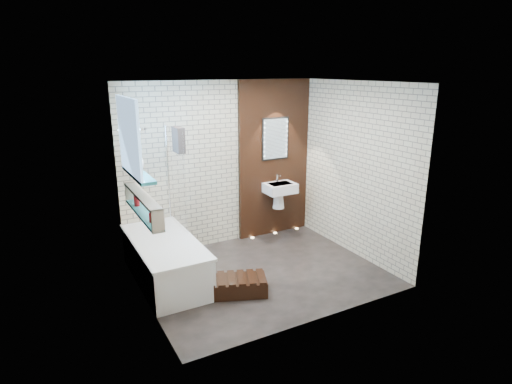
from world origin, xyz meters
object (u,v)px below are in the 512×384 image
washbasin (280,191)px  walnut_step (231,286)px  bath_screen (176,178)px  led_mirror (275,139)px  bathtub (165,260)px

washbasin → walnut_step: washbasin is taller
bath_screen → washbasin: (1.82, 0.18, -0.49)m
bath_screen → washbasin: bath_screen is taller
bath_screen → walnut_step: bearing=-77.2°
washbasin → bath_screen: bearing=-174.2°
bath_screen → washbasin: 1.89m
washbasin → led_mirror: led_mirror is taller
bath_screen → washbasin: bearing=5.8°
bathtub → led_mirror: bearing=19.8°
walnut_step → led_mirror: bearing=44.7°
bathtub → bath_screen: bath_screen is taller
bath_screen → led_mirror: bearing=10.7°
bath_screen → walnut_step: 1.70m
washbasin → led_mirror: size_ratio=0.83×
bathtub → washbasin: (2.17, 0.62, 0.50)m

